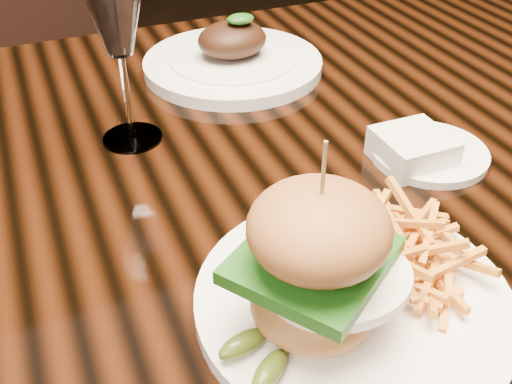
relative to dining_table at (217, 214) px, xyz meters
name	(u,v)px	position (x,y,z in m)	size (l,w,h in m)	color
dining_table	(217,214)	(0.00, 0.00, 0.00)	(1.60, 0.90, 0.75)	black
burger_plate	(349,273)	(0.02, -0.26, 0.12)	(0.27, 0.27, 0.18)	white
side_saucer	(429,152)	(0.24, -0.09, 0.08)	(0.14, 0.14, 0.02)	white
ramekin	(412,149)	(0.21, -0.09, 0.09)	(0.08, 0.08, 0.04)	white
wine_glass	(116,18)	(-0.08, 0.09, 0.23)	(0.08, 0.08, 0.21)	white
far_dish	(233,59)	(0.11, 0.23, 0.09)	(0.27, 0.27, 0.09)	white
chair_far	(43,61)	(-0.13, 0.88, -0.13)	(0.60, 0.60, 0.95)	black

